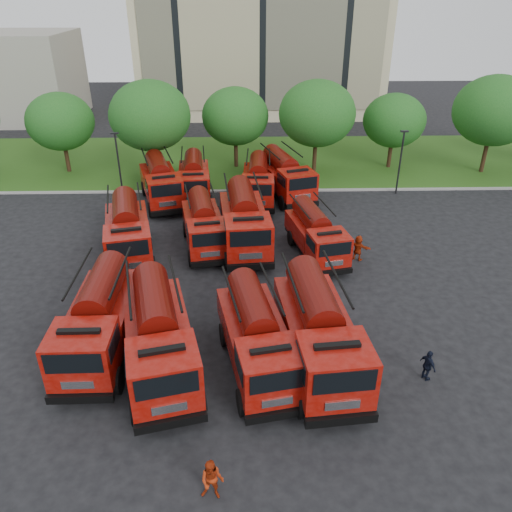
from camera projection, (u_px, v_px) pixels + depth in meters
The scene contains 30 objects.
ground at pixel (251, 322), 25.07m from camera, with size 140.00×140.00×0.00m, color black.
lawn at pixel (247, 160), 47.84m from camera, with size 70.00×16.00×0.12m, color #2B5416.
curb at pixel (248, 191), 40.73m from camera, with size 70.00×0.30×0.14m, color gray.
apartment_building at pixel (261, 6), 61.15m from camera, with size 30.00×14.18×25.00m.
tree_1 at pixel (60, 122), 42.71m from camera, with size 5.71×5.71×6.98m.
tree_2 at pixel (150, 116), 41.18m from camera, with size 6.72×6.72×8.22m.
tree_3 at pixel (235, 116), 43.84m from camera, with size 5.88×5.88×7.19m.
tree_4 at pixel (317, 114), 42.42m from camera, with size 6.55×6.55×8.01m.
tree_5 at pixel (394, 121), 43.87m from camera, with size 5.46×5.46×6.68m.
tree_6 at pixel (495, 111), 42.18m from camera, with size 6.89×6.89×8.42m.
lamp_post_0 at pixel (118, 161), 38.55m from camera, with size 0.60×0.25×5.11m.
lamp_post_1 at pixel (401, 159), 39.02m from camera, with size 0.60×0.25×5.11m.
fire_truck_0 at pixel (99, 319), 22.32m from camera, with size 2.85×7.59×3.44m.
fire_truck_1 at pixel (159, 336), 21.18m from camera, with size 4.42×8.19×3.54m.
fire_truck_2 at pixel (257, 336), 21.39m from camera, with size 3.78×7.49×3.26m.
fire_truck_3 at pixel (319, 331), 21.44m from camera, with size 3.53×8.18×3.62m.
fire_truck_4 at pixel (128, 231), 30.37m from camera, with size 4.16×7.83×3.39m.
fire_truck_5 at pixel (204, 224), 31.56m from camera, with size 3.44×7.01×3.06m.
fire_truck_6 at pixel (244, 220), 31.46m from camera, with size 3.44×8.10×3.59m.
fire_truck_7 at pixel (316, 234), 30.56m from camera, with size 3.49×6.71×2.91m.
fire_truck_8 at pixel (161, 182), 38.06m from camera, with size 4.34×7.62×3.29m.
fire_truck_9 at pixel (194, 178), 38.96m from camera, with size 2.98×7.04×3.12m.
fire_truck_10 at pixel (258, 181), 38.37m from camera, with size 2.77×6.98×3.13m.
fire_truck_11 at pixel (285, 176), 39.19m from camera, with size 4.48×7.72×3.33m.
firefighter_0 at pixel (309, 407), 20.04m from camera, with size 0.58×0.43×1.60m, color #9E280C.
firefighter_1 at pixel (213, 496), 16.53m from camera, with size 0.79×0.43×1.63m, color #9E280C.
firefighter_2 at pixel (425, 379), 21.44m from camera, with size 0.87×0.49×1.48m, color black.
firefighter_3 at pixel (361, 375), 21.65m from camera, with size 1.06×0.55×1.64m, color black.
firefighter_4 at pixel (122, 282), 28.38m from camera, with size 0.81×0.53×1.66m, color black.
firefighter_5 at pixel (357, 259), 30.73m from camera, with size 1.50×0.65×1.62m, color #9E280C.
Camera 1 is at (-0.26, -20.40, 14.94)m, focal length 35.00 mm.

